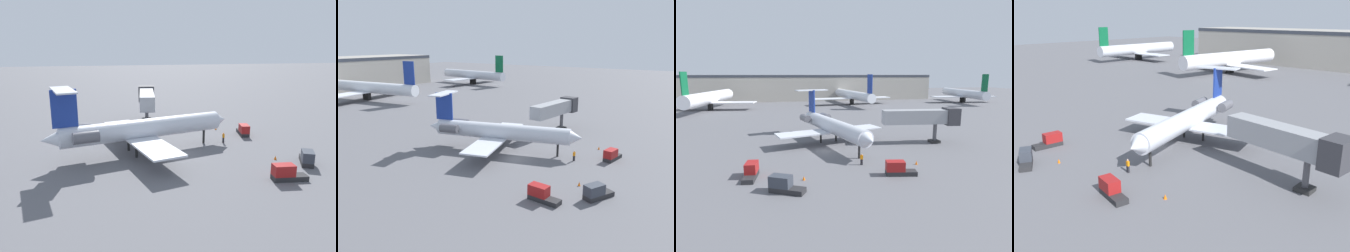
% 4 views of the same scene
% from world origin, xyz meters
% --- Properties ---
extents(ground_plane, '(400.00, 400.00, 0.10)m').
position_xyz_m(ground_plane, '(0.00, 0.00, -0.05)').
color(ground_plane, '#5B5B60').
extents(regional_jet, '(20.83, 27.46, 9.70)m').
position_xyz_m(regional_jet, '(1.85, 4.96, 3.56)').
color(regional_jet, silver).
rests_on(regional_jet, ground_plane).
extents(jet_bridge, '(14.65, 4.60, 6.69)m').
position_xyz_m(jet_bridge, '(19.50, 1.56, 4.98)').
color(jet_bridge, gray).
rests_on(jet_bridge, ground_plane).
extents(ground_crew_marshaller, '(0.43, 0.30, 1.69)m').
position_xyz_m(ground_crew_marshaller, '(4.09, -8.45, 0.86)').
color(ground_crew_marshaller, black).
rests_on(ground_crew_marshaller, ground_plane).
extents(baggage_tug_lead, '(4.20, 3.08, 1.90)m').
position_xyz_m(baggage_tug_lead, '(-6.99, -15.61, 0.84)').
color(baggage_tug_lead, '#262628').
rests_on(baggage_tug_lead, ground_plane).
extents(baggage_tug_trailing, '(1.77, 4.11, 1.90)m').
position_xyz_m(baggage_tug_trailing, '(-11.04, -10.24, 0.84)').
color(baggage_tug_trailing, '#262628').
rests_on(baggage_tug_trailing, ground_plane).
extents(baggage_tug_spare, '(4.19, 2.11, 1.90)m').
position_xyz_m(baggage_tug_spare, '(7.60, -13.40, 0.84)').
color(baggage_tug_spare, '#262628').
rests_on(baggage_tug_spare, ground_plane).
extents(traffic_cone_near, '(0.36, 0.36, 0.55)m').
position_xyz_m(traffic_cone_near, '(-4.55, -12.58, 0.28)').
color(traffic_cone_near, orange).
rests_on(traffic_cone_near, ground_plane).
extents(traffic_cone_mid, '(0.36, 0.36, 0.55)m').
position_xyz_m(traffic_cone_mid, '(11.98, -10.01, 0.28)').
color(traffic_cone_mid, orange).
rests_on(traffic_cone_mid, ground_plane).
extents(parked_airliner_centre, '(35.17, 41.44, 13.01)m').
position_xyz_m(parked_airliner_centre, '(22.27, 70.61, 4.09)').
color(parked_airliner_centre, silver).
rests_on(parked_airliner_centre, ground_plane).
extents(parked_airliner_east_mid, '(30.00, 35.37, 13.09)m').
position_xyz_m(parked_airliner_east_mid, '(75.24, 67.97, 4.14)').
color(parked_airliner_east_mid, silver).
rests_on(parked_airliner_east_mid, ground_plane).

